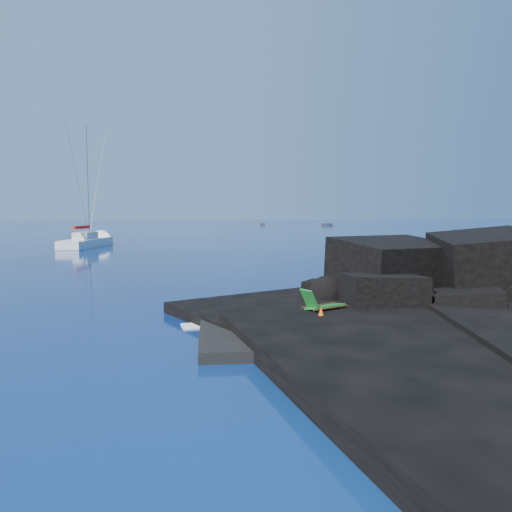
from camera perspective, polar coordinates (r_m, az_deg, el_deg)
The scene contains 11 objects.
ground at distance 16.64m, azimuth -7.10°, elevation -10.19°, with size 400.00×400.00×0.00m, color #040C3F.
headland at distance 24.09m, azimuth 25.01°, elevation -5.80°, with size 24.00×24.00×3.60m, color black, non-canonical shape.
beach at distance 17.99m, azimuth 7.41°, elevation -9.01°, with size 8.50×6.00×0.70m, color black.
surf_foam at distance 22.32m, azimuth 4.90°, elevation -6.17°, with size 10.00×8.00×0.06m, color white, non-canonical shape.
sailboat at distance 63.15m, azimuth -18.69°, elevation 0.99°, with size 2.92×13.93×14.61m, color silver, non-canonical shape.
deck_chair at distance 19.40m, azimuth 7.88°, elevation -5.05°, with size 1.79×0.78×1.23m, color #187025, non-canonical shape.
towel at distance 19.03m, azimuth 5.40°, elevation -7.04°, with size 1.76×0.83×0.05m, color silver.
sunbather at distance 19.00m, azimuth 5.40°, elevation -6.66°, with size 1.60×0.39×0.21m, color tan, non-canonical shape.
marker_cone at distance 18.30m, azimuth 7.45°, elevation -6.69°, with size 0.38×0.38×0.59m, color #F5560C.
distant_boat_a at distance 147.67m, azimuth 0.75°, elevation 3.57°, with size 1.36×4.36×0.58m, color #29292E.
distant_boat_b at distance 144.00m, azimuth 8.13°, elevation 3.47°, with size 1.43×4.58×0.61m, color #2B2B31.
Camera 1 is at (-1.14, -16.00, 4.43)m, focal length 35.00 mm.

